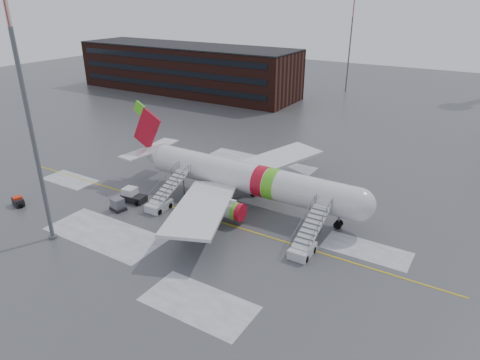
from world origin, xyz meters
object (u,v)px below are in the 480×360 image
Objects in this scene: airstair_aft at (163,200)px; baggage_tractor at (18,202)px; airliner at (242,177)px; light_mast_near at (27,111)px; uld_container at (118,205)px; airstair_fwd at (305,243)px; pushback_tug at (132,195)px.

baggage_tractor is at bearing -150.18° from airstair_aft.
light_mast_near is (-13.10, -18.55, 10.86)m from airliner.
baggage_tractor is (-11.73, -5.73, -0.21)m from uld_container.
airstair_fwd and airstair_aft have the same top height.
light_mast_near is at bearing -154.14° from airstair_fwd.
light_mast_near reaches higher than pushback_tug.
airliner is 4.55× the size of airstair_fwd.
baggage_tractor is at bearing -153.98° from uld_container.
baggage_tractor is (-16.04, -9.19, -0.55)m from airstair_aft.
light_mast_near is at bearing -14.96° from baggage_tractor.
pushback_tug is (-23.81, -0.71, -0.28)m from airstair_fwd.
airstair_aft is 18.68m from light_mast_near.
airliner reaches higher than airstair_aft.
airliner is at bearing 40.67° from airstair_aft.
airstair_fwd is 1.00× the size of airstair_aft.
airliner reaches higher than uld_container.
uld_container is at bearing -141.22° from airstair_aft.
uld_container is 0.08× the size of light_mast_near.
airstair_aft is 18.50m from baggage_tractor.
light_mast_near reaches higher than airstair_fwd.
pushback_tug is 14.31m from baggage_tractor.
airstair_fwd is 3.62× the size of uld_container.
airliner is at bearing 40.00° from uld_container.
airliner is 16.45× the size of uld_container.
airstair_fwd is 2.35× the size of pushback_tug.
airstair_fwd is at bearing 25.86° from light_mast_near.
pushback_tug is 2.77m from uld_container.
pushback_tug is at bearing 94.38° from uld_container.
airliner is at bearing 30.84° from pushback_tug.
airstair_fwd is at bearing 1.70° from pushback_tug.
light_mast_near is (-1.18, -8.54, 13.55)m from uld_container.
airstair_aft is 5.54m from uld_container.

